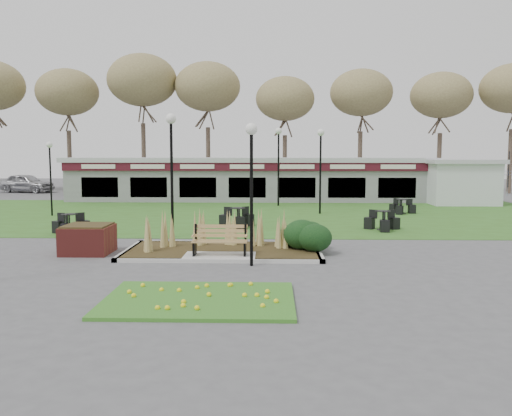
{
  "coord_description": "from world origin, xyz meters",
  "views": [
    {
      "loc": [
        1.61,
        -16.29,
        3.32
      ],
      "look_at": [
        1.07,
        2.0,
        1.4
      ],
      "focal_mm": 38.0,
      "sensor_mm": 36.0,
      "label": 1
    }
  ],
  "objects_px": {
    "food_pavilion": "(248,179)",
    "patio_umbrella": "(508,183)",
    "park_bench": "(220,240)",
    "car_black": "(97,185)",
    "brick_planter": "(88,239)",
    "service_hut": "(462,181)",
    "lamp_post_far_left": "(50,162)",
    "lamp_post_near_right": "(251,162)",
    "bistro_set_d": "(402,209)",
    "car_silver": "(26,183)",
    "bistro_set_c": "(383,224)",
    "bistro_set_a": "(70,227)",
    "lamp_post_mid_left": "(171,148)",
    "bistro_set_b": "(238,220)",
    "lamp_post_mid_right": "(321,152)",
    "lamp_post_far_right": "(279,149)"
  },
  "relations": [
    {
      "from": "food_pavilion",
      "to": "patio_umbrella",
      "type": "xyz_separation_m",
      "value": [
        16.0,
        -2.84,
        -0.06
      ]
    },
    {
      "from": "lamp_post_mid_left",
      "to": "patio_umbrella",
      "type": "relative_size",
      "value": 2.11
    },
    {
      "from": "bistro_set_c",
      "to": "patio_umbrella",
      "type": "height_order",
      "value": "patio_umbrella"
    },
    {
      "from": "bistro_set_d",
      "to": "car_silver",
      "type": "xyz_separation_m",
      "value": [
        -26.88,
        14.37,
        0.49
      ]
    },
    {
      "from": "bistro_set_b",
      "to": "brick_planter",
      "type": "bearing_deg",
      "value": -125.84
    },
    {
      "from": "lamp_post_far_right",
      "to": "patio_umbrella",
      "type": "bearing_deg",
      "value": 2.06
    },
    {
      "from": "bistro_set_a",
      "to": "car_silver",
      "type": "relative_size",
      "value": 0.34
    },
    {
      "from": "park_bench",
      "to": "lamp_post_near_right",
      "type": "height_order",
      "value": "lamp_post_near_right"
    },
    {
      "from": "lamp_post_near_right",
      "to": "bistro_set_b",
      "type": "bearing_deg",
      "value": 96.55
    },
    {
      "from": "bistro_set_d",
      "to": "car_silver",
      "type": "relative_size",
      "value": 0.32
    },
    {
      "from": "patio_umbrella",
      "to": "lamp_post_near_right",
      "type": "bearing_deg",
      "value": -129.89
    },
    {
      "from": "bistro_set_a",
      "to": "bistro_set_c",
      "type": "bearing_deg",
      "value": 6.51
    },
    {
      "from": "park_bench",
      "to": "brick_planter",
      "type": "distance_m",
      "value": 4.47
    },
    {
      "from": "park_bench",
      "to": "car_black",
      "type": "relative_size",
      "value": 0.38
    },
    {
      "from": "lamp_post_far_left",
      "to": "bistro_set_d",
      "type": "bearing_deg",
      "value": 4.6
    },
    {
      "from": "lamp_post_far_left",
      "to": "car_black",
      "type": "distance_m",
      "value": 14.76
    },
    {
      "from": "park_bench",
      "to": "bistro_set_d",
      "type": "distance_m",
      "value": 15.04
    },
    {
      "from": "service_hut",
      "to": "lamp_post_near_right",
      "type": "height_order",
      "value": "lamp_post_near_right"
    },
    {
      "from": "service_hut",
      "to": "lamp_post_near_right",
      "type": "xyz_separation_m",
      "value": [
        -12.48,
        -18.8,
        1.56
      ]
    },
    {
      "from": "lamp_post_mid_left",
      "to": "bistro_set_b",
      "type": "distance_m",
      "value": 4.86
    },
    {
      "from": "lamp_post_mid_left",
      "to": "patio_umbrella",
      "type": "distance_m",
      "value": 22.35
    },
    {
      "from": "bistro_set_c",
      "to": "bistro_set_a",
      "type": "bearing_deg",
      "value": -173.49
    },
    {
      "from": "park_bench",
      "to": "lamp_post_mid_left",
      "type": "xyz_separation_m",
      "value": [
        -2.24,
        4.13,
        2.88
      ]
    },
    {
      "from": "brick_planter",
      "to": "car_silver",
      "type": "xyz_separation_m",
      "value": [
        -13.95,
        26.0,
        0.29
      ]
    },
    {
      "from": "service_hut",
      "to": "lamp_post_far_left",
      "type": "xyz_separation_m",
      "value": [
        -23.26,
        -6.84,
        1.33
      ]
    },
    {
      "from": "lamp_post_mid_right",
      "to": "lamp_post_far_left",
      "type": "distance_m",
      "value": 13.99
    },
    {
      "from": "park_bench",
      "to": "patio_umbrella",
      "type": "bearing_deg",
      "value": 46.52
    },
    {
      "from": "lamp_post_near_right",
      "to": "bistro_set_c",
      "type": "distance_m",
      "value": 9.37
    },
    {
      "from": "park_bench",
      "to": "brick_planter",
      "type": "relative_size",
      "value": 1.13
    },
    {
      "from": "food_pavilion",
      "to": "lamp_post_near_right",
      "type": "height_order",
      "value": "lamp_post_near_right"
    },
    {
      "from": "lamp_post_mid_right",
      "to": "car_black",
      "type": "distance_m",
      "value": 21.08
    },
    {
      "from": "food_pavilion",
      "to": "brick_planter",
      "type": "bearing_deg",
      "value": -103.06
    },
    {
      "from": "service_hut",
      "to": "food_pavilion",
      "type": "bearing_deg",
      "value": 171.73
    },
    {
      "from": "bistro_set_a",
      "to": "lamp_post_far_left",
      "type": "bearing_deg",
      "value": 117.82
    },
    {
      "from": "lamp_post_mid_left",
      "to": "car_black",
      "type": "distance_m",
      "value": 23.56
    },
    {
      "from": "lamp_post_far_right",
      "to": "bistro_set_a",
      "type": "relative_size",
      "value": 3.15
    },
    {
      "from": "lamp_post_near_right",
      "to": "bistro_set_d",
      "type": "xyz_separation_m",
      "value": [
        7.51,
        13.43,
        -2.73
      ]
    },
    {
      "from": "park_bench",
      "to": "car_silver",
      "type": "xyz_separation_m",
      "value": [
        -18.35,
        26.75,
        0.18
      ]
    },
    {
      "from": "food_pavilion",
      "to": "lamp_post_mid_right",
      "type": "bearing_deg",
      "value": -61.08
    },
    {
      "from": "park_bench",
      "to": "lamp_post_far_left",
      "type": "distance_m",
      "value": 14.8
    },
    {
      "from": "lamp_post_mid_right",
      "to": "car_silver",
      "type": "distance_m",
      "value": 26.93
    },
    {
      "from": "lamp_post_near_right",
      "to": "patio_umbrella",
      "type": "xyz_separation_m",
      "value": [
        14.98,
        17.92,
        -1.59
      ]
    },
    {
      "from": "park_bench",
      "to": "brick_planter",
      "type": "height_order",
      "value": "park_bench"
    },
    {
      "from": "brick_planter",
      "to": "lamp_post_near_right",
      "type": "xyz_separation_m",
      "value": [
        5.42,
        -1.8,
        2.53
      ]
    },
    {
      "from": "car_black",
      "to": "patio_umbrella",
      "type": "bearing_deg",
      "value": -112.02
    },
    {
      "from": "bistro_set_b",
      "to": "car_silver",
      "type": "bearing_deg",
      "value": 133.01
    },
    {
      "from": "patio_umbrella",
      "to": "car_black",
      "type": "distance_m",
      "value": 29.37
    },
    {
      "from": "bistro_set_b",
      "to": "lamp_post_near_right",
      "type": "bearing_deg",
      "value": -83.45
    },
    {
      "from": "lamp_post_mid_right",
      "to": "bistro_set_b",
      "type": "distance_m",
      "value": 7.24
    },
    {
      "from": "brick_planter",
      "to": "lamp_post_mid_right",
      "type": "distance_m",
      "value": 14.56
    }
  ]
}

